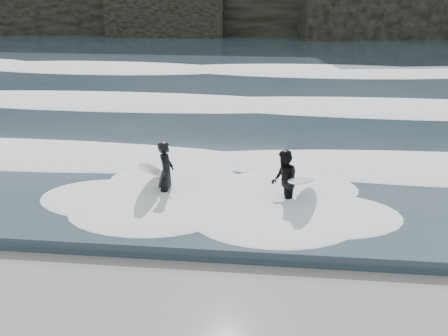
{
  "coord_description": "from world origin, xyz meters",
  "views": [
    {
      "loc": [
        2.61,
        -6.81,
        5.47
      ],
      "look_at": [
        1.12,
        5.9,
        1.0
      ],
      "focal_mm": 45.0,
      "sensor_mm": 36.0,
      "label": 1
    }
  ],
  "objects": [
    {
      "name": "sea",
      "position": [
        0.0,
        29.0,
        0.15
      ],
      "size": [
        90.0,
        52.0,
        0.3
      ],
      "primitive_type": "cube",
      "color": "#27353E",
      "rests_on": "ground"
    },
    {
      "name": "foam_near",
      "position": [
        0.0,
        9.0,
        0.4
      ],
      "size": [
        60.0,
        3.2,
        0.2
      ],
      "primitive_type": "ellipsoid",
      "color": "white",
      "rests_on": "sea"
    },
    {
      "name": "foam_mid",
      "position": [
        0.0,
        16.0,
        0.42
      ],
      "size": [
        60.0,
        4.0,
        0.24
      ],
      "primitive_type": "ellipsoid",
      "color": "white",
      "rests_on": "sea"
    },
    {
      "name": "foam_far",
      "position": [
        0.0,
        25.0,
        0.45
      ],
      "size": [
        60.0,
        4.8,
        0.3
      ],
      "primitive_type": "ellipsoid",
      "color": "white",
      "rests_on": "sea"
    },
    {
      "name": "surfer_left",
      "position": [
        -0.42,
        6.0,
        0.8
      ],
      "size": [
        0.87,
        1.71,
        1.58
      ],
      "color": "black",
      "rests_on": "ground"
    },
    {
      "name": "surfer_right",
      "position": [
        2.64,
        5.8,
        0.77
      ],
      "size": [
        1.24,
        2.07,
        1.52
      ],
      "color": "black",
      "rests_on": "ground"
    }
  ]
}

